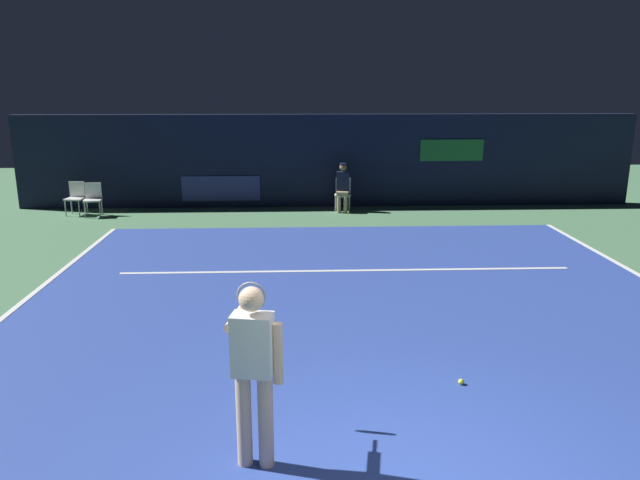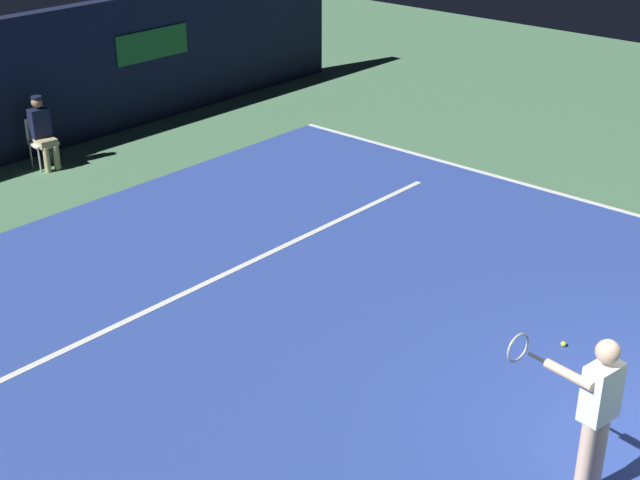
% 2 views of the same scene
% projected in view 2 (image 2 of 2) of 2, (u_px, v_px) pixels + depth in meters
% --- Properties ---
extents(ground_plane, '(33.88, 33.88, 0.00)m').
position_uv_depth(ground_plane, '(352.00, 309.00, 11.86)').
color(ground_plane, '#4C7A56').
extents(court_surface, '(10.78, 11.07, 0.01)m').
position_uv_depth(court_surface, '(352.00, 308.00, 11.85)').
color(court_surface, '#2D479E').
rests_on(court_surface, ground).
extents(line_sideline_left, '(0.10, 11.07, 0.01)m').
position_uv_depth(line_sideline_left, '(551.00, 191.00, 15.48)').
color(line_sideline_left, white).
rests_on(line_sideline_left, court_surface).
extents(line_service, '(8.41, 0.10, 0.01)m').
position_uv_depth(line_service, '(247.00, 264.00, 13.01)').
color(line_service, white).
rests_on(line_service, court_surface).
extents(tennis_player, '(0.51, 1.00, 1.73)m').
position_uv_depth(tennis_player, '(595.00, 410.00, 8.20)').
color(tennis_player, beige).
rests_on(tennis_player, ground).
extents(line_judge_on_chair, '(0.49, 0.56, 1.32)m').
position_uv_depth(line_judge_on_chair, '(42.00, 131.00, 16.27)').
color(line_judge_on_chair, white).
rests_on(line_judge_on_chair, ground).
extents(tennis_ball, '(0.07, 0.07, 0.07)m').
position_uv_depth(tennis_ball, '(563.00, 344.00, 10.99)').
color(tennis_ball, '#CCE033').
rests_on(tennis_ball, court_surface).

